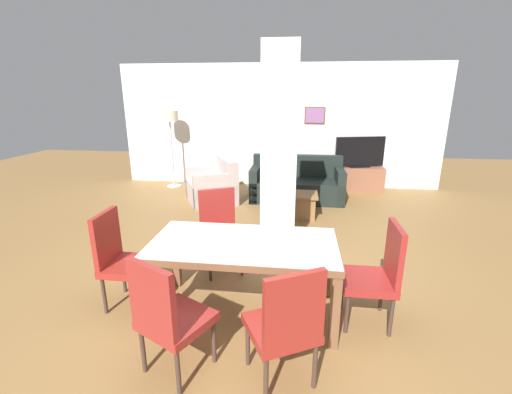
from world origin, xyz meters
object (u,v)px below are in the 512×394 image
(dining_chair_head_left, at_px, (121,256))
(bottle, at_px, (293,188))
(dining_table, at_px, (244,256))
(sofa, at_px, (297,185))
(dining_chair_near_left, at_px, (168,315))
(dining_chair_far_left, at_px, (220,227))
(dining_chair_head_right, at_px, (378,272))
(floor_lamp, at_px, (170,123))
(dining_chair_near_right, at_px, (286,323))
(tv_stand, at_px, (358,179))
(tv_screen, at_px, (360,152))
(coffee_table, at_px, (299,205))
(armchair, at_px, (213,187))

(dining_chair_head_left, height_order, bottle, dining_chair_head_left)
(dining_table, relative_size, sofa, 0.96)
(dining_chair_near_left, bearing_deg, dining_table, 90.00)
(dining_chair_far_left, distance_m, dining_chair_near_left, 1.69)
(dining_chair_head_right, bearing_deg, floor_lamp, 38.56)
(dining_chair_near_right, distance_m, dining_chair_near_left, 0.86)
(dining_chair_far_left, bearing_deg, dining_chair_head_left, 20.38)
(tv_stand, relative_size, floor_lamp, 0.64)
(tv_screen, relative_size, floor_lamp, 0.63)
(sofa, xyz_separation_m, coffee_table, (0.06, -1.08, -0.07))
(dining_table, relative_size, tv_stand, 1.60)
(dining_table, xyz_separation_m, sofa, (0.46, 3.85, -0.31))
(dining_chair_head_right, xyz_separation_m, bottle, (-0.82, 2.73, 0.00))
(dining_chair_near_right, bearing_deg, sofa, 62.10)
(coffee_table, relative_size, tv_stand, 0.56)
(dining_chair_head_left, bearing_deg, sofa, 156.21)
(dining_table, distance_m, dining_chair_head_right, 1.23)
(dining_chair_near_left, height_order, tv_screen, tv_screen)
(bottle, bearing_deg, dining_chair_head_right, -73.22)
(armchair, bearing_deg, dining_chair_head_left, 150.67)
(coffee_table, bearing_deg, bottle, -156.85)
(dining_chair_far_left, relative_size, bottle, 3.76)
(dining_chair_near_left, distance_m, armchair, 4.38)
(dining_chair_head_right, relative_size, coffee_table, 1.61)
(dining_table, bearing_deg, dining_chair_near_left, -117.20)
(dining_chair_near_right, distance_m, dining_chair_head_left, 1.86)
(dining_table, bearing_deg, dining_chair_far_left, 116.47)
(coffee_table, bearing_deg, dining_chair_near_right, -91.50)
(armchair, height_order, tv_screen, tv_screen)
(dining_chair_near_left, xyz_separation_m, tv_stand, (2.22, 5.51, -0.27))
(dining_table, relative_size, armchair, 1.44)
(sofa, xyz_separation_m, tv_screen, (1.33, 0.82, 0.55))
(dining_chair_head_right, bearing_deg, armchair, 34.51)
(dining_table, height_order, bottle, dining_table)
(dining_chair_head_right, distance_m, bottle, 2.85)
(bottle, xyz_separation_m, tv_screen, (1.39, 1.95, 0.31))
(dining_chair_far_left, bearing_deg, sofa, -133.07)
(dining_chair_head_left, bearing_deg, tv_stand, 147.10)
(dining_chair_near_left, xyz_separation_m, floor_lamp, (-1.92, 5.32, 0.92))
(dining_chair_near_right, height_order, dining_chair_head_left, same)
(dining_table, relative_size, dining_chair_near_right, 1.78)
(armchair, height_order, floor_lamp, floor_lamp)
(sofa, bearing_deg, tv_screen, -148.19)
(armchair, xyz_separation_m, tv_stand, (2.95, 1.20, -0.03))
(sofa, distance_m, bottle, 1.15)
(sofa, distance_m, tv_stand, 1.56)
(dining_table, bearing_deg, tv_stand, 69.04)
(dining_chair_head_right, distance_m, floor_lamp, 5.80)
(dining_chair_near_left, distance_m, coffee_table, 3.75)
(floor_lamp, bearing_deg, sofa, -12.61)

